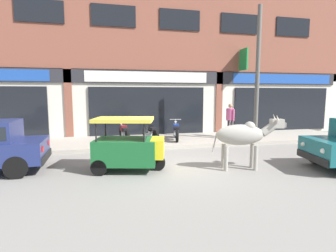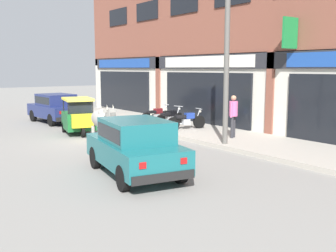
{
  "view_description": "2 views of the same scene",
  "coord_description": "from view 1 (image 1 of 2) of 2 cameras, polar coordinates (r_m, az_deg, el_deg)",
  "views": [
    {
      "loc": [
        -1.94,
        -7.79,
        2.17
      ],
      "look_at": [
        0.03,
        1.0,
        1.09
      ],
      "focal_mm": 28.0,
      "sensor_mm": 36.0,
      "label": 1
    },
    {
      "loc": [
        13.88,
        -7.09,
        2.74
      ],
      "look_at": [
        3.01,
        1.0,
        0.75
      ],
      "focal_mm": 42.0,
      "sensor_mm": 36.0,
      "label": 2
    }
  ],
  "objects": [
    {
      "name": "utility_pole",
      "position": [
        12.07,
        18.89,
        10.54
      ],
      "size": [
        0.18,
        0.18,
        5.75
      ],
      "primitive_type": "cylinder",
      "color": "#595651",
      "rests_on": "sidewalk"
    },
    {
      "name": "cow",
      "position": [
        7.88,
        16.08,
        -1.94
      ],
      "size": [
        2.14,
        0.76,
        1.61
      ],
      "color": "#9E998E",
      "rests_on": "ground"
    },
    {
      "name": "motorcycle_0",
      "position": [
        11.45,
        -9.52,
        -1.46
      ],
      "size": [
        0.53,
        1.81,
        0.88
      ],
      "color": "black",
      "rests_on": "sidewalk"
    },
    {
      "name": "pedestrian",
      "position": [
        12.71,
        13.39,
        1.98
      ],
      "size": [
        0.32,
        0.47,
        1.6
      ],
      "color": "#2D2D33",
      "rests_on": "sidewalk"
    },
    {
      "name": "ground_plane",
      "position": [
        8.32,
        1.33,
        -8.3
      ],
      "size": [
        90.0,
        90.0,
        0.0
      ],
      "primitive_type": "plane",
      "color": "gray"
    },
    {
      "name": "shop_building",
      "position": [
        13.86,
        -4.56,
        17.38
      ],
      "size": [
        23.0,
        1.4,
        9.84
      ],
      "color": "brown",
      "rests_on": "ground"
    },
    {
      "name": "motorcycle_2",
      "position": [
        11.79,
        1.78,
        -1.13
      ],
      "size": [
        0.63,
        1.8,
        0.88
      ],
      "color": "black",
      "rests_on": "sidewalk"
    },
    {
      "name": "motorcycle_1",
      "position": [
        11.53,
        -3.87,
        -1.32
      ],
      "size": [
        0.62,
        1.79,
        0.88
      ],
      "color": "black",
      "rests_on": "sidewalk"
    },
    {
      "name": "auto_rickshaw",
      "position": [
        7.6,
        -8.53,
        -4.72
      ],
      "size": [
        2.13,
        1.53,
        1.52
      ],
      "color": "black",
      "rests_on": "ground"
    },
    {
      "name": "sidewalk",
      "position": [
        11.96,
        -3.09,
        -3.26
      ],
      "size": [
        19.0,
        3.24,
        0.15
      ],
      "primitive_type": "cube",
      "color": "#A8A093",
      "rests_on": "ground"
    }
  ]
}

